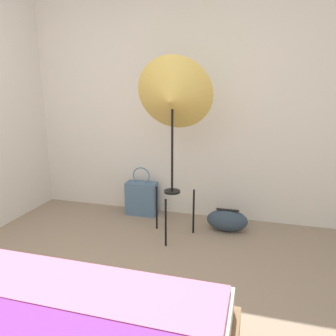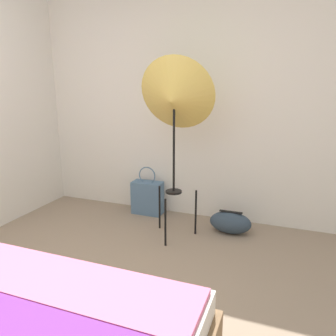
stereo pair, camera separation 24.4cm
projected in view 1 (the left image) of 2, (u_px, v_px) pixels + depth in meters
The scene contains 4 objects.
wall_back at pixel (163, 100), 3.61m from camera, with size 8.00×0.05×2.60m.
photo_umbrella at pixel (172, 99), 2.94m from camera, with size 0.71×0.45×1.72m.
tote_bag at pixel (142, 198), 3.77m from camera, with size 0.35×0.18×0.56m.
duffel_bag at pixel (227, 220), 3.35m from camera, with size 0.42×0.22×0.23m.
Camera 1 is at (1.04, -1.34, 1.46)m, focal length 35.00 mm.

